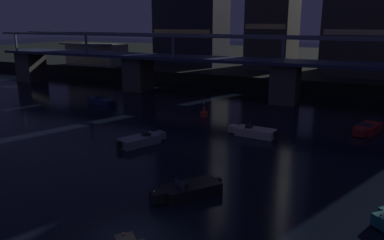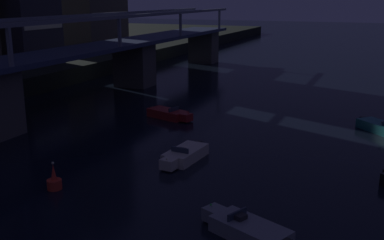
% 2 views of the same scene
% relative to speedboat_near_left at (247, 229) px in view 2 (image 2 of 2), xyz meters
% --- Properties ---
extents(speedboat_near_left, '(3.23, 5.02, 1.16)m').
position_rel_speedboat_near_left_xyz_m(speedboat_near_left, '(0.00, 0.00, 0.00)').
color(speedboat_near_left, gray).
rests_on(speedboat_near_left, ground).
extents(speedboat_mid_left, '(5.23, 2.13, 1.16)m').
position_rel_speedboat_near_left_xyz_m(speedboat_mid_left, '(8.89, 7.20, 0.00)').
color(speedboat_mid_left, beige).
rests_on(speedboat_mid_left, ground).
extents(speedboat_mid_center, '(2.91, 5.15, 1.16)m').
position_rel_speedboat_near_left_xyz_m(speedboat_mid_center, '(19.38, 13.38, 0.00)').
color(speedboat_mid_center, maroon).
rests_on(speedboat_mid_center, ground).
extents(speedboat_mid_right, '(4.41, 4.37, 1.16)m').
position_rel_speedboat_near_left_xyz_m(speedboat_mid_right, '(22.12, -5.59, 0.00)').
color(speedboat_mid_right, '#196066').
rests_on(speedboat_mid_right, ground).
extents(channel_buoy, '(0.90, 0.90, 1.76)m').
position_rel_speedboat_near_left_xyz_m(channel_buoy, '(1.16, 12.43, 0.06)').
color(channel_buoy, red).
rests_on(channel_buoy, ground).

